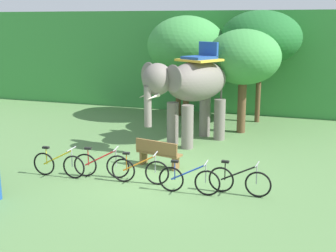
{
  "coord_description": "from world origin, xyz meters",
  "views": [
    {
      "loc": [
        4.23,
        -11.87,
        4.54
      ],
      "look_at": [
        -0.06,
        1.0,
        1.3
      ],
      "focal_mm": 47.12,
      "sensor_mm": 36.0,
      "label": 1
    }
  ],
  "objects_px": {
    "bike_orange": "(140,171)",
    "tree_center": "(186,46)",
    "tree_center_left": "(179,43)",
    "tree_right": "(244,58)",
    "elephant": "(191,86)",
    "bike_red": "(101,165)",
    "bike_blue": "(189,180)",
    "bike_yellow": "(59,164)",
    "wooden_bench": "(158,153)",
    "bike_black": "(239,181)",
    "tree_center_right": "(261,38)"
  },
  "relations": [
    {
      "from": "tree_center",
      "to": "bike_orange",
      "type": "bearing_deg",
      "value": -82.5
    },
    {
      "from": "bike_blue",
      "to": "wooden_bench",
      "type": "bearing_deg",
      "value": 130.05
    },
    {
      "from": "bike_yellow",
      "to": "tree_center",
      "type": "bearing_deg",
      "value": 81.21
    },
    {
      "from": "tree_center_right",
      "to": "bike_yellow",
      "type": "xyz_separation_m",
      "value": [
        -4.65,
        -9.35,
        -3.42
      ]
    },
    {
      "from": "elephant",
      "to": "bike_black",
      "type": "height_order",
      "value": "elephant"
    },
    {
      "from": "tree_center_left",
      "to": "tree_center_right",
      "type": "distance_m",
      "value": 3.88
    },
    {
      "from": "tree_center_right",
      "to": "bike_black",
      "type": "distance_m",
      "value": 9.68
    },
    {
      "from": "tree_center",
      "to": "bike_blue",
      "type": "xyz_separation_m",
      "value": [
        2.67,
        -8.9,
        -3.05
      ]
    },
    {
      "from": "wooden_bench",
      "to": "tree_center_left",
      "type": "bearing_deg",
      "value": 102.5
    },
    {
      "from": "elephant",
      "to": "bike_red",
      "type": "xyz_separation_m",
      "value": [
        -1.49,
        -4.46,
        -1.82
      ]
    },
    {
      "from": "bike_red",
      "to": "wooden_bench",
      "type": "bearing_deg",
      "value": 47.7
    },
    {
      "from": "bike_red",
      "to": "tree_center_right",
      "type": "bearing_deg",
      "value": 69.1
    },
    {
      "from": "tree_center_left",
      "to": "elephant",
      "type": "relative_size",
      "value": 1.12
    },
    {
      "from": "tree_center_left",
      "to": "bike_blue",
      "type": "xyz_separation_m",
      "value": [
        3.25,
        -9.57,
        -3.12
      ]
    },
    {
      "from": "tree_center",
      "to": "tree_center_right",
      "type": "distance_m",
      "value": 3.34
    },
    {
      "from": "tree_right",
      "to": "elephant",
      "type": "relative_size",
      "value": 1.03
    },
    {
      "from": "elephant",
      "to": "bike_red",
      "type": "relative_size",
      "value": 2.42
    },
    {
      "from": "tree_center_left",
      "to": "tree_right",
      "type": "bearing_deg",
      "value": -34.54
    },
    {
      "from": "tree_center",
      "to": "bike_orange",
      "type": "xyz_separation_m",
      "value": [
        1.13,
        -8.6,
        -3.05
      ]
    },
    {
      "from": "tree_right",
      "to": "tree_center_right",
      "type": "xyz_separation_m",
      "value": [
        0.39,
        2.21,
        0.7
      ]
    },
    {
      "from": "bike_orange",
      "to": "tree_center",
      "type": "bearing_deg",
      "value": 97.5
    },
    {
      "from": "tree_center_left",
      "to": "tree_right",
      "type": "height_order",
      "value": "tree_center_left"
    },
    {
      "from": "tree_center",
      "to": "bike_black",
      "type": "height_order",
      "value": "tree_center"
    },
    {
      "from": "bike_blue",
      "to": "bike_black",
      "type": "height_order",
      "value": "same"
    },
    {
      "from": "tree_right",
      "to": "bike_black",
      "type": "xyz_separation_m",
      "value": [
        1.06,
        -6.82,
        -2.72
      ]
    },
    {
      "from": "tree_center_left",
      "to": "bike_yellow",
      "type": "bearing_deg",
      "value": -94.75
    },
    {
      "from": "tree_center",
      "to": "tree_right",
      "type": "xyz_separation_m",
      "value": [
        2.9,
        -1.72,
        -0.33
      ]
    },
    {
      "from": "bike_orange",
      "to": "bike_blue",
      "type": "bearing_deg",
      "value": -10.97
    },
    {
      "from": "tree_center",
      "to": "wooden_bench",
      "type": "bearing_deg",
      "value": -80.85
    },
    {
      "from": "bike_orange",
      "to": "tree_center_left",
      "type": "bearing_deg",
      "value": 100.45
    },
    {
      "from": "elephant",
      "to": "bike_yellow",
      "type": "distance_m",
      "value": 5.83
    },
    {
      "from": "bike_orange",
      "to": "bike_blue",
      "type": "distance_m",
      "value": 1.57
    },
    {
      "from": "tree_center",
      "to": "bike_red",
      "type": "relative_size",
      "value": 2.83
    },
    {
      "from": "bike_yellow",
      "to": "bike_black",
      "type": "bearing_deg",
      "value": 3.44
    },
    {
      "from": "elephant",
      "to": "bike_red",
      "type": "distance_m",
      "value": 5.04
    },
    {
      "from": "bike_red",
      "to": "bike_orange",
      "type": "relative_size",
      "value": 0.99
    },
    {
      "from": "bike_black",
      "to": "elephant",
      "type": "bearing_deg",
      "value": 120.1
    },
    {
      "from": "bike_yellow",
      "to": "bike_red",
      "type": "bearing_deg",
      "value": 16.62
    },
    {
      "from": "elephant",
      "to": "wooden_bench",
      "type": "xyz_separation_m",
      "value": [
        -0.21,
        -3.05,
        -1.72
      ]
    },
    {
      "from": "tree_center_left",
      "to": "bike_yellow",
      "type": "relative_size",
      "value": 2.68
    },
    {
      "from": "elephant",
      "to": "bike_orange",
      "type": "xyz_separation_m",
      "value": [
        -0.22,
        -4.57,
        -1.82
      ]
    },
    {
      "from": "bike_red",
      "to": "bike_blue",
      "type": "height_order",
      "value": "same"
    },
    {
      "from": "elephant",
      "to": "tree_center_right",
      "type": "bearing_deg",
      "value": 66.84
    },
    {
      "from": "bike_yellow",
      "to": "bike_blue",
      "type": "bearing_deg",
      "value": -0.59
    },
    {
      "from": "tree_center_right",
      "to": "wooden_bench",
      "type": "bearing_deg",
      "value": -105.82
    },
    {
      "from": "tree_center_left",
      "to": "tree_center",
      "type": "relative_size",
      "value": 0.96
    },
    {
      "from": "bike_red",
      "to": "wooden_bench",
      "type": "height_order",
      "value": "bike_red"
    },
    {
      "from": "bike_blue",
      "to": "bike_orange",
      "type": "bearing_deg",
      "value": 169.03
    },
    {
      "from": "tree_center_left",
      "to": "bike_red",
      "type": "bearing_deg",
      "value": -87.29
    },
    {
      "from": "tree_right",
      "to": "bike_red",
      "type": "xyz_separation_m",
      "value": [
        -3.04,
        -6.77,
        -2.72
      ]
    }
  ]
}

